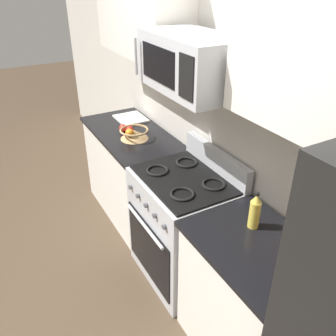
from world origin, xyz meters
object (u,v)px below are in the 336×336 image
Objects in this scene: range_oven at (183,227)px; bottle_oil at (255,211)px; fruit_basket at (134,133)px; cutting_board at (131,118)px; microwave at (192,63)px; utensil_crock at (298,240)px; apple_loose at (123,128)px.

bottle_oil is at bearing 6.96° from range_oven.
cutting_board is at bearing 159.75° from fruit_basket.
fruit_basket is at bearing -177.86° from range_oven.
utensil_crock is at bearing 7.47° from microwave.
range_oven is at bearing -5.92° from cutting_board.
bottle_oil reaches higher than range_oven.
microwave is at bearing 90.06° from range_oven.
cutting_board is (-0.25, 0.19, -0.03)m from apple_loose.
fruit_basket reaches higher than apple_loose.
utensil_crock is at bearing 6.00° from apple_loose.
microwave is 3.03× the size of bottle_oil.
fruit_basket is at bearing -175.73° from bottle_oil.
bottle_oil reaches higher than apple_loose.
apple_loose is 0.31× the size of bottle_oil.
fruit_basket is at bearing 7.66° from apple_loose.
microwave is at bearing -172.53° from utensil_crock.
cutting_board is at bearing -179.56° from utensil_crock.
microwave is 1.30m from apple_loose.
utensil_crock reaches higher than cutting_board.
microwave is at bearing 4.65° from apple_loose.
fruit_basket reaches higher than cutting_board.
bottle_oil reaches higher than cutting_board.
range_oven is 1.13m from apple_loose.
fruit_basket is 3.51× the size of apple_loose.
range_oven is 3.32× the size of utensil_crock.
apple_loose is at bearing -172.34° from fruit_basket.
fruit_basket is 0.19m from apple_loose.
cutting_board is at bearing 143.39° from apple_loose.
utensil_crock reaches higher than range_oven.
apple_loose is (-0.19, -0.03, -0.01)m from fruit_basket.
range_oven is 1.36m from cutting_board.
microwave reaches higher than fruit_basket.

